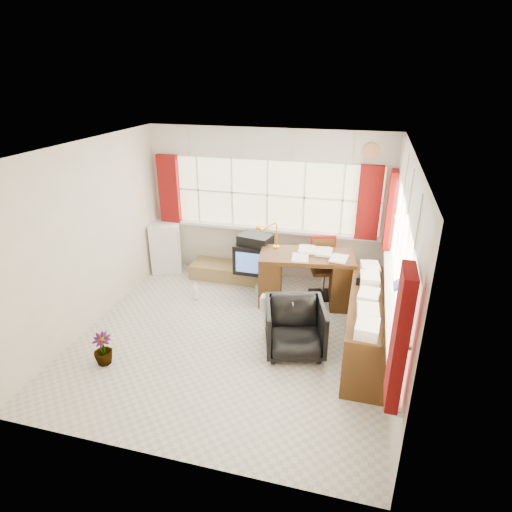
{
  "coord_description": "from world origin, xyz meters",
  "views": [
    {
      "loc": [
        1.55,
        -4.57,
        3.31
      ],
      "look_at": [
        0.19,
        0.55,
        0.99
      ],
      "focal_mm": 30.0,
      "sensor_mm": 36.0,
      "label": 1
    }
  ],
  "objects": [
    {
      "name": "radiator",
      "position": [
        0.6,
        0.18,
        0.24
      ],
      "size": [
        0.41,
        0.17,
        0.6
      ],
      "color": "white",
      "rests_on": "ground"
    },
    {
      "name": "hifi_stack",
      "position": [
        -0.1,
        1.59,
        0.55
      ],
      "size": [
        0.68,
        0.5,
        0.64
      ],
      "color": "black",
      "rests_on": "tv_bench"
    },
    {
      "name": "window_right",
      "position": [
        1.94,
        0.0,
        0.95
      ],
      "size": [
        0.12,
        3.7,
        3.6
      ],
      "color": "#FCF0C7",
      "rests_on": "room_walls"
    },
    {
      "name": "flower_vase",
      "position": [
        -1.35,
        -0.91,
        0.21
      ],
      "size": [
        0.29,
        0.29,
        0.41
      ],
      "primitive_type": "imported",
      "rotation": [
        0.0,
        0.0,
        0.28
      ],
      "color": "black",
      "rests_on": "ground"
    },
    {
      "name": "spray_bottle_a",
      "position": [
        -0.88,
        0.89,
        0.14
      ],
      "size": [
        0.13,
        0.13,
        0.28
      ],
      "primitive_type": "imported",
      "rotation": [
        0.0,
        0.0,
        0.32
      ],
      "color": "white",
      "rests_on": "ground"
    },
    {
      "name": "file_tray",
      "position": [
        1.69,
        0.64,
        0.8
      ],
      "size": [
        0.32,
        0.37,
        0.11
      ],
      "primitive_type": "cube",
      "rotation": [
        0.0,
        0.0,
        -0.23
      ],
      "color": "black",
      "rests_on": "credenza"
    },
    {
      "name": "window_back",
      "position": [
        0.0,
        1.94,
        0.95
      ],
      "size": [
        3.7,
        0.12,
        3.6
      ],
      "color": "#FCF0C7",
      "rests_on": "room_walls"
    },
    {
      "name": "spray_bottle_b",
      "position": [
        0.01,
        1.35,
        0.09
      ],
      "size": [
        0.09,
        0.09,
        0.19
      ],
      "primitive_type": "imported",
      "rotation": [
        0.0,
        0.0,
        0.09
      ],
      "color": "#90D7CA",
      "rests_on": "ground"
    },
    {
      "name": "desk_lamp",
      "position": [
        0.29,
        1.39,
        1.09
      ],
      "size": [
        0.17,
        0.16,
        0.42
      ],
      "color": "#FCA70A",
      "rests_on": "desk"
    },
    {
      "name": "mini_fridge",
      "position": [
        -1.8,
        1.8,
        0.44
      ],
      "size": [
        0.67,
        0.67,
        0.87
      ],
      "color": "white",
      "rests_on": "ground"
    },
    {
      "name": "desk",
      "position": [
        0.79,
        1.23,
        0.44
      ],
      "size": [
        1.47,
        0.88,
        0.83
      ],
      "color": "#4B2D11",
      "rests_on": "ground"
    },
    {
      "name": "task_chair",
      "position": [
        1.0,
        1.58,
        0.5
      ],
      "size": [
        0.49,
        0.51,
        0.95
      ],
      "color": "black",
      "rests_on": "ground"
    },
    {
      "name": "crt_tv",
      "position": [
        -0.15,
        1.61,
        0.49
      ],
      "size": [
        0.54,
        0.51,
        0.49
      ],
      "color": "black",
      "rests_on": "tv_bench"
    },
    {
      "name": "tv_bench",
      "position": [
        -0.55,
        1.72,
        0.12
      ],
      "size": [
        1.4,
        0.5,
        0.25
      ],
      "primitive_type": "cube",
      "color": "#99814C",
      "rests_on": "ground"
    },
    {
      "name": "ground",
      "position": [
        0.0,
        0.0,
        0.0
      ],
      "size": [
        4.0,
        4.0,
        0.0
      ],
      "primitive_type": "plane",
      "color": "beige",
      "rests_on": "ground"
    },
    {
      "name": "credenza",
      "position": [
        1.73,
        0.2,
        0.4
      ],
      "size": [
        0.5,
        2.0,
        0.85
      ],
      "color": "#4B2D11",
      "rests_on": "ground"
    },
    {
      "name": "overhead_cabinets",
      "position": [
        0.98,
        0.98,
        2.25
      ],
      "size": [
        3.98,
        3.98,
        0.48
      ],
      "color": "beige",
      "rests_on": "room_walls"
    },
    {
      "name": "room_walls",
      "position": [
        0.0,
        0.0,
        1.5
      ],
      "size": [
        4.0,
        4.0,
        4.0
      ],
      "color": "beige",
      "rests_on": "ground"
    },
    {
      "name": "office_chair",
      "position": [
        0.85,
        -0.05,
        0.34
      ],
      "size": [
        0.89,
        0.91,
        0.68
      ],
      "primitive_type": "imported",
      "rotation": [
        0.0,
        0.0,
        0.27
      ],
      "color": "black",
      "rests_on": "ground"
    },
    {
      "name": "curtains",
      "position": [
        0.92,
        0.93,
        1.46
      ],
      "size": [
        3.83,
        3.83,
        1.15
      ],
      "color": "maroon",
      "rests_on": "room_walls"
    }
  ]
}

